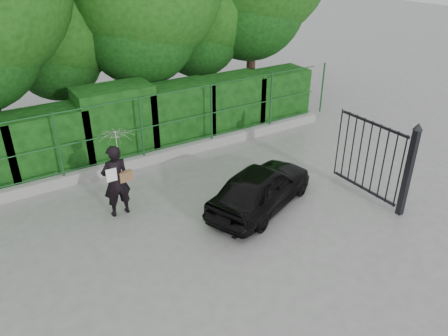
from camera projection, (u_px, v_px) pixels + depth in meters
ground at (211, 251)px, 9.32m from camera, size 80.00×80.00×0.00m
kerb at (132, 163)px, 12.63m from camera, size 14.00×0.25×0.30m
fence at (136, 128)px, 12.25m from camera, size 14.13×0.06×1.80m
hedge at (113, 127)px, 12.94m from camera, size 14.20×1.20×2.17m
gate at (392, 163)px, 10.39m from camera, size 0.22×2.33×2.36m
woman at (117, 163)px, 10.03m from camera, size 0.91×0.87×2.13m
car at (261, 187)px, 10.61m from camera, size 3.56×2.48×1.12m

